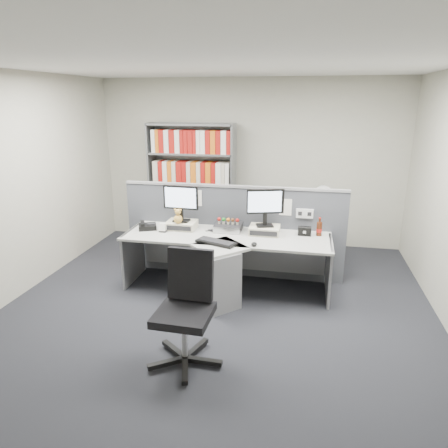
% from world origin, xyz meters
% --- Properties ---
extents(ground, '(5.50, 5.50, 0.00)m').
position_xyz_m(ground, '(0.00, 0.00, 0.00)').
color(ground, '#27282E').
rests_on(ground, ground).
extents(room_shell, '(5.04, 5.54, 2.72)m').
position_xyz_m(room_shell, '(0.00, 0.00, 1.79)').
color(room_shell, '#B3B19F').
rests_on(room_shell, ground).
extents(partition, '(3.00, 0.08, 1.27)m').
position_xyz_m(partition, '(0.00, 1.25, 0.65)').
color(partition, '#494C53').
rests_on(partition, ground).
extents(desk, '(2.60, 1.20, 0.72)m').
position_xyz_m(desk, '(0.00, 0.60, 0.46)').
color(desk, '#ABACA6').
rests_on(desk, ground).
extents(monitor_riser_left, '(0.38, 0.31, 0.10)m').
position_xyz_m(monitor_riser_left, '(-0.64, 0.98, 0.77)').
color(monitor_riser_left, beige).
rests_on(monitor_riser_left, desk).
extents(monitor_riser_right, '(0.38, 0.31, 0.10)m').
position_xyz_m(monitor_riser_right, '(0.46, 0.98, 0.77)').
color(monitor_riser_right, beige).
rests_on(monitor_riser_right, desk).
extents(monitor_left, '(0.47, 0.16, 0.48)m').
position_xyz_m(monitor_left, '(-0.64, 0.98, 1.10)').
color(monitor_left, black).
rests_on(monitor_left, monitor_riser_left).
extents(monitor_right, '(0.46, 0.20, 0.48)m').
position_xyz_m(monitor_right, '(0.46, 0.98, 1.10)').
color(monitor_right, black).
rests_on(monitor_right, monitor_riser_right).
extents(desktop_pc, '(0.35, 0.31, 0.09)m').
position_xyz_m(desktop_pc, '(-0.02, 1.02, 0.77)').
color(desktop_pc, black).
rests_on(desktop_pc, desk).
extents(figurines, '(0.29, 0.05, 0.09)m').
position_xyz_m(figurines, '(-0.02, 1.00, 0.86)').
color(figurines, beige).
rests_on(figurines, desktop_pc).
extents(keyboard, '(0.53, 0.34, 0.03)m').
position_xyz_m(keyboard, '(-0.06, 0.50, 0.74)').
color(keyboard, black).
rests_on(keyboard, desk).
extents(mouse, '(0.07, 0.11, 0.04)m').
position_xyz_m(mouse, '(0.39, 0.51, 0.74)').
color(mouse, black).
rests_on(mouse, desk).
extents(desk_phone, '(0.29, 0.28, 0.10)m').
position_xyz_m(desk_phone, '(-1.08, 0.87, 0.76)').
color(desk_phone, black).
rests_on(desk_phone, desk).
extents(desk_calendar, '(0.10, 0.07, 0.11)m').
position_xyz_m(desk_calendar, '(-0.84, 0.79, 0.77)').
color(desk_calendar, black).
rests_on(desk_calendar, desk).
extents(plush_toy, '(0.11, 0.11, 0.20)m').
position_xyz_m(plush_toy, '(-0.65, 0.88, 0.90)').
color(plush_toy, gold).
rests_on(plush_toy, monitor_riser_left).
extents(speaker, '(0.16, 0.09, 0.11)m').
position_xyz_m(speaker, '(0.96, 1.02, 0.77)').
color(speaker, black).
rests_on(speaker, desk).
extents(cola_bottle, '(0.07, 0.07, 0.23)m').
position_xyz_m(cola_bottle, '(1.14, 1.04, 0.81)').
color(cola_bottle, '#3F190A').
rests_on(cola_bottle, desk).
extents(shelving_unit, '(1.41, 0.40, 2.00)m').
position_xyz_m(shelving_unit, '(-0.90, 2.44, 0.98)').
color(shelving_unit, slate).
rests_on(shelving_unit, ground).
extents(filing_cabinet, '(0.45, 0.61, 0.70)m').
position_xyz_m(filing_cabinet, '(1.20, 1.99, 0.35)').
color(filing_cabinet, slate).
rests_on(filing_cabinet, ground).
extents(desk_fan, '(0.28, 0.16, 0.47)m').
position_xyz_m(desk_fan, '(1.20, 1.99, 0.99)').
color(desk_fan, white).
rests_on(desk_fan, filing_cabinet).
extents(office_chair, '(0.66, 0.69, 1.04)m').
position_xyz_m(office_chair, '(-0.07, -0.75, 0.56)').
color(office_chair, silver).
rests_on(office_chair, ground).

